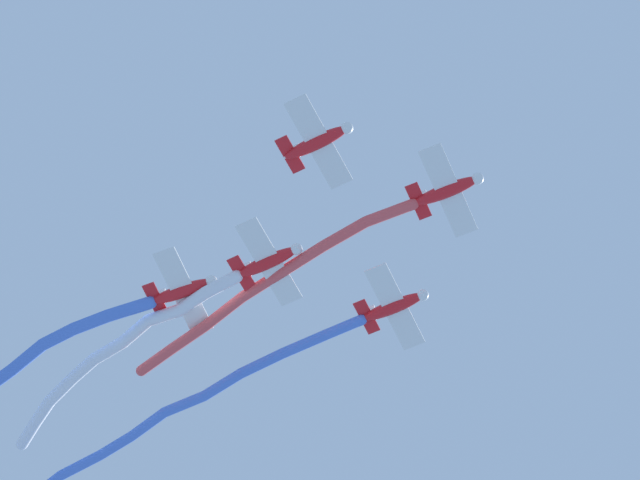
# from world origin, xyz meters

# --- Properties ---
(airplane_lead) EXTENTS (5.89, 5.12, 1.59)m
(airplane_lead) POSITION_xyz_m (-6.49, 7.67, 87.62)
(airplane_lead) COLOR red
(smoke_trail_lead) EXTENTS (10.03, 19.62, 1.24)m
(smoke_trail_lead) POSITION_xyz_m (-0.00, -3.39, 87.44)
(smoke_trail_lead) COLOR #DB4C4C
(airplane_left_wing) EXTENTS (5.95, 5.08, 1.59)m
(airplane_left_wing) POSITION_xyz_m (-7.64, -0.74, 87.22)
(airplane_left_wing) COLOR red
(smoke_trail_left_wing) EXTENTS (14.55, 25.48, 1.86)m
(smoke_trail_left_wing) POSITION_xyz_m (0.98, -14.79, 86.93)
(smoke_trail_left_wing) COLOR #4C75DB
(airplane_right_wing) EXTENTS (6.05, 5.01, 1.59)m
(airplane_right_wing) POSITION_xyz_m (1.92, 6.51, 87.92)
(airplane_right_wing) COLOR red
(airplane_slot) EXTENTS (6.03, 5.02, 1.59)m
(airplane_slot) POSITION_xyz_m (0.76, -1.89, 87.42)
(airplane_slot) COLOR red
(smoke_trail_slot) EXTENTS (7.16, 20.53, 3.03)m
(smoke_trail_slot) POSITION_xyz_m (6.10, -13.36, 88.30)
(smoke_trail_slot) COLOR white
(airplane_trail) EXTENTS (5.79, 5.18, 1.59)m
(airplane_trail) POSITION_xyz_m (4.38, -6.68, 88.02)
(airplane_trail) COLOR red
(smoke_trail_trail) EXTENTS (8.60, 16.05, 2.19)m
(smoke_trail_trail) POSITION_xyz_m (10.16, -15.73, 88.72)
(smoke_trail_trail) COLOR #4C75DB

